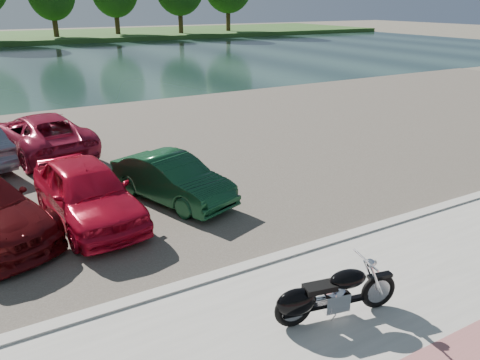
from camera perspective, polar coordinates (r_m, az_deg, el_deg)
name	(u,v)px	position (r m, az deg, el deg)	size (l,w,h in m)	color
ground	(352,306)	(9.17, 13.45, -14.71)	(200.00, 200.00, 0.00)	#595447
promenade	(393,335)	(8.60, 18.16, -17.54)	(60.00, 6.00, 0.10)	#9F9E96
kerb	(289,255)	(10.40, 5.99, -9.06)	(60.00, 0.30, 0.14)	#9F9E96
parking_lot	(150,150)	(17.89, -10.92, 3.59)	(60.00, 18.00, 0.04)	#474039
river	(38,65)	(45.87, -23.36, 12.78)	(120.00, 40.00, 0.00)	#1A302E
far_bank	(6,38)	(77.59, -26.65, 15.24)	(120.00, 24.00, 0.60)	#244117
motorcycle	(326,296)	(8.34, 10.43, -13.71)	(2.31, 0.85, 1.05)	black
car_4	(87,192)	(12.27, -18.19, -1.36)	(1.82, 4.53, 1.54)	#B70C25
car_5	(172,179)	(13.00, -8.28, 0.14)	(1.35, 3.88, 1.28)	#103C21
car_10	(41,134)	(18.38, -23.12, 5.20)	(2.47, 5.35, 1.49)	#A11A39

